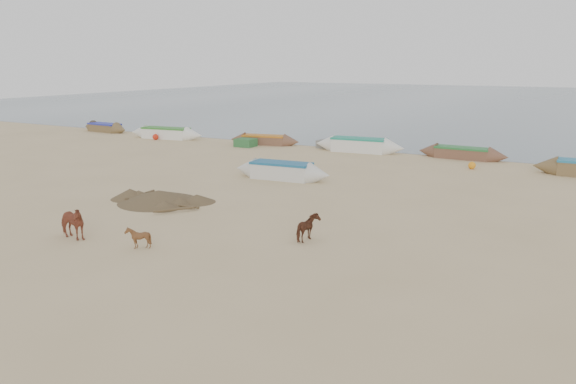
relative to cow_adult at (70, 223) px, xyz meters
The scene contains 9 objects.
ground 5.86m from the cow_adult, 25.78° to the left, with size 140.00×140.00×0.00m, color tan.
sea 84.70m from the cow_adult, 86.45° to the left, with size 160.00×160.00×0.00m, color slate.
cow_adult is the anchor object (origin of this frame).
calf_front 2.86m from the cow_adult, ahead, with size 0.61×0.69×0.76m, color #58341B.
calf_right 8.50m from the cow_adult, 27.56° to the left, with size 0.94×0.80×0.94m, color #532B1B.
near_canoe 12.92m from the cow_adult, 84.11° to the left, with size 5.55×1.26×0.93m, color beige, non-canonical shape.
debris_pile 5.81m from the cow_adult, 99.99° to the left, with size 3.69×3.69×0.54m, color brown.
waterline_canoes 23.59m from the cow_adult, 80.23° to the left, with size 58.09×4.33×1.00m.
beach_clutter 24.73m from the cow_adult, 66.60° to the left, with size 43.55×4.20×0.64m.
Camera 1 is at (10.88, -15.55, 6.20)m, focal length 35.00 mm.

